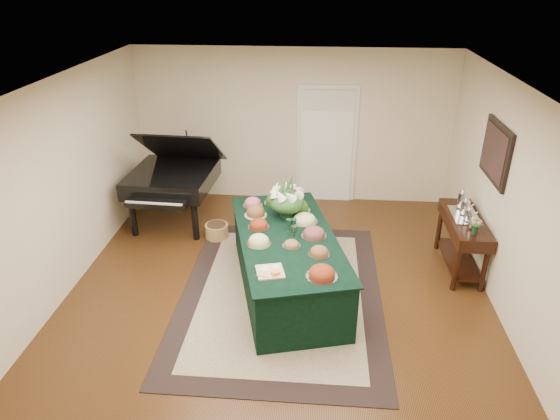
# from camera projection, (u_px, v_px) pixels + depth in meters

# --- Properties ---
(ground) EXTENTS (6.00, 6.00, 0.00)m
(ground) POSITION_uv_depth(u_px,v_px,m) (278.00, 291.00, 6.62)
(ground) COLOR black
(ground) RESTS_ON ground
(area_rug) EXTENTS (2.60, 3.64, 0.01)m
(area_rug) POSITION_uv_depth(u_px,v_px,m) (281.00, 293.00, 6.57)
(area_rug) COLOR black
(area_rug) RESTS_ON ground
(kitchen_doorway) EXTENTS (1.05, 0.07, 2.10)m
(kitchen_doorway) POSITION_uv_depth(u_px,v_px,m) (326.00, 146.00, 8.78)
(kitchen_doorway) COLOR silver
(kitchen_doorway) RESTS_ON ground
(buffet_table) EXTENTS (1.79, 2.76, 0.80)m
(buffet_table) POSITION_uv_depth(u_px,v_px,m) (287.00, 262.00, 6.51)
(buffet_table) COLOR black
(buffet_table) RESTS_ON ground
(food_platters) EXTENTS (1.32, 2.30, 0.12)m
(food_platters) POSITION_uv_depth(u_px,v_px,m) (287.00, 223.00, 6.53)
(food_platters) COLOR silver
(food_platters) RESTS_ON buffet_table
(cutting_board) EXTENTS (0.37, 0.37, 0.10)m
(cutting_board) POSITION_uv_depth(u_px,v_px,m) (270.00, 269.00, 5.57)
(cutting_board) COLOR tan
(cutting_board) RESTS_ON buffet_table
(green_goblets) EXTENTS (0.15, 0.27, 0.18)m
(green_goblets) POSITION_uv_depth(u_px,v_px,m) (292.00, 227.00, 6.34)
(green_goblets) COLOR black
(green_goblets) RESTS_ON buffet_table
(floral_centerpiece) EXTENTS (0.49, 0.49, 0.49)m
(floral_centerpiece) POSITION_uv_depth(u_px,v_px,m) (287.00, 198.00, 6.69)
(floral_centerpiece) COLOR black
(floral_centerpiece) RESTS_ON buffet_table
(grand_piano) EXTENTS (1.47, 1.63, 1.62)m
(grand_piano) POSITION_uv_depth(u_px,v_px,m) (173.00, 178.00, 8.06)
(grand_piano) COLOR black
(grand_piano) RESTS_ON ground
(wicker_basket) EXTENTS (0.36, 0.36, 0.23)m
(wicker_basket) POSITION_uv_depth(u_px,v_px,m) (217.00, 231.00, 7.87)
(wicker_basket) COLOR #A87F44
(wicker_basket) RESTS_ON ground
(mahogany_sideboard) EXTENTS (0.45, 1.29, 0.80)m
(mahogany_sideboard) POSITION_uv_depth(u_px,v_px,m) (463.00, 230.00, 6.85)
(mahogany_sideboard) COLOR black
(mahogany_sideboard) RESTS_ON ground
(tea_service) EXTENTS (0.34, 0.74, 0.30)m
(tea_service) POSITION_uv_depth(u_px,v_px,m) (466.00, 209.00, 6.76)
(tea_service) COLOR silver
(tea_service) RESTS_ON mahogany_sideboard
(pink_bouquet) EXTENTS (0.16, 0.16, 0.21)m
(pink_bouquet) POSITION_uv_depth(u_px,v_px,m) (476.00, 224.00, 6.32)
(pink_bouquet) COLOR black
(pink_bouquet) RESTS_ON mahogany_sideboard
(wall_painting) EXTENTS (0.05, 0.95, 0.75)m
(wall_painting) POSITION_uv_depth(u_px,v_px,m) (496.00, 152.00, 6.34)
(wall_painting) COLOR black
(wall_painting) RESTS_ON ground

